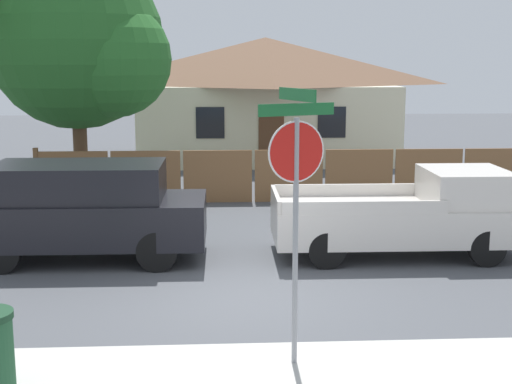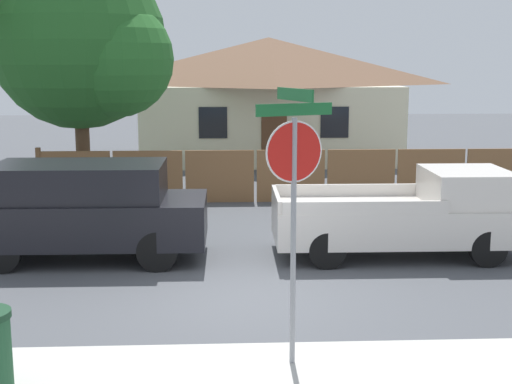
# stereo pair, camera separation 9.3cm
# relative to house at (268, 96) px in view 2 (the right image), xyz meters

# --- Properties ---
(ground_plane) EXTENTS (80.00, 80.00, 0.00)m
(ground_plane) POSITION_rel_house_xyz_m (-1.41, -16.90, -2.45)
(ground_plane) COLOR #4C4F54
(wooden_fence) EXTENTS (13.81, 0.12, 1.54)m
(wooden_fence) POSITION_rel_house_xyz_m (0.05, -8.90, -1.73)
(wooden_fence) COLOR brown
(wooden_fence) RESTS_ON ground
(house) EXTENTS (10.33, 6.70, 4.73)m
(house) POSITION_rel_house_xyz_m (0.00, 0.00, 0.00)
(house) COLOR beige
(house) RESTS_ON ground
(oak_tree) EXTENTS (5.14, 4.89, 6.83)m
(oak_tree) POSITION_rel_house_xyz_m (-5.59, -7.85, 1.81)
(oak_tree) COLOR brown
(oak_tree) RESTS_ON ground
(red_suv) EXTENTS (4.65, 1.97, 1.91)m
(red_suv) POSITION_rel_house_xyz_m (-4.52, -14.51, -1.42)
(red_suv) COLOR black
(red_suv) RESTS_ON ground
(orange_pickup) EXTENTS (4.95, 1.99, 1.73)m
(orange_pickup) POSITION_rel_house_xyz_m (1.91, -14.51, -1.63)
(orange_pickup) COLOR silver
(orange_pickup) RESTS_ON ground
(stop_sign) EXTENTS (0.97, 0.87, 3.53)m
(stop_sign) POSITION_rel_house_xyz_m (-0.95, -19.55, -0.02)
(stop_sign) COLOR gray
(stop_sign) RESTS_ON ground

